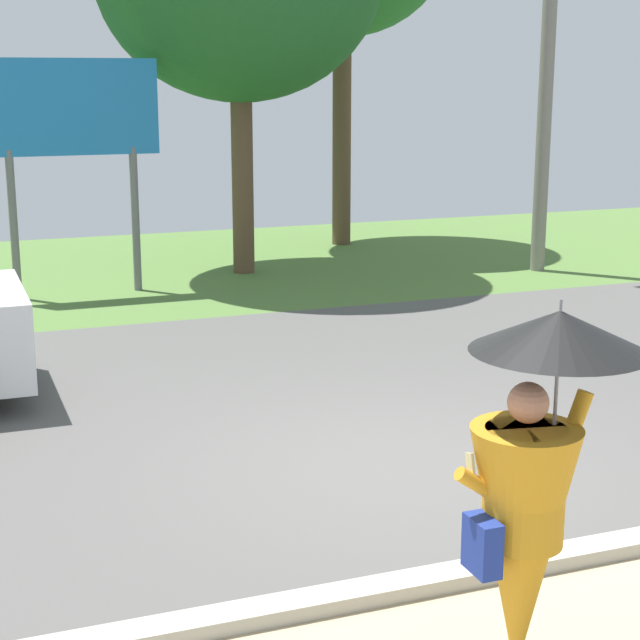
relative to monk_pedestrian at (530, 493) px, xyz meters
name	(u,v)px	position (x,y,z in m)	size (l,w,h in m)	color
ground_plane	(290,380)	(0.72, 6.01, -1.13)	(40.00, 22.00, 0.20)	#565451
monk_pedestrian	(530,493)	(0.00, 0.00, 0.00)	(1.05, 0.94, 2.13)	orange
utility_pole	(548,46)	(6.79, 10.56, 2.64)	(1.80, 0.24, 7.09)	gray
roadside_billboard	(70,125)	(-0.83, 11.31, 1.47)	(2.60, 0.12, 3.50)	slate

